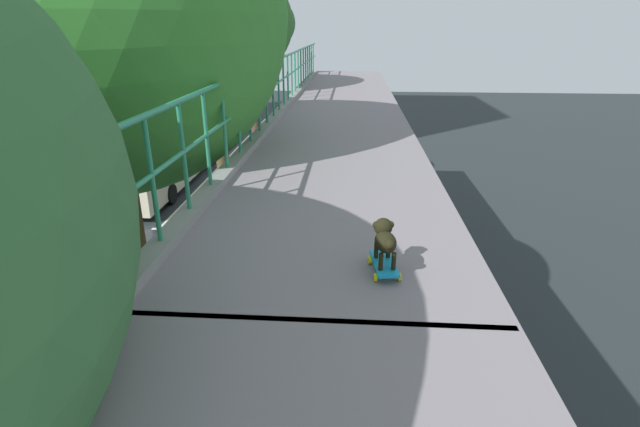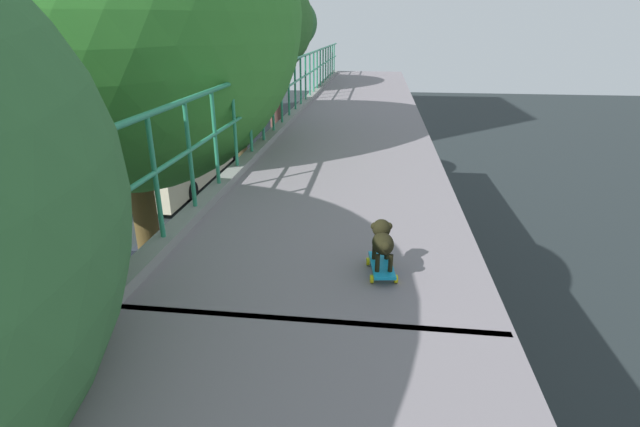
{
  "view_description": "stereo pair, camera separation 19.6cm",
  "coord_description": "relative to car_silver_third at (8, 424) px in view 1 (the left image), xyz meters",
  "views": [
    {
      "loc": [
        1.4,
        -2.05,
        7.84
      ],
      "look_at": [
        1.14,
        1.65,
        6.34
      ],
      "focal_mm": 26.1,
      "sensor_mm": 36.0,
      "label": 1
    },
    {
      "loc": [
        1.6,
        -2.03,
        7.84
      ],
      "look_at": [
        1.14,
        1.65,
        6.34
      ],
      "focal_mm": 26.1,
      "sensor_mm": 36.0,
      "label": 2
    }
  ],
  "objects": [
    {
      "name": "toy_skateboard",
      "position": [
        6.76,
        -3.03,
        5.35
      ],
      "size": [
        0.25,
        0.46,
        0.09
      ],
      "color": "#1698CE",
      "rests_on": "overpass_deck"
    },
    {
      "name": "small_dog",
      "position": [
        6.75,
        -3.02,
        5.58
      ],
      "size": [
        0.2,
        0.4,
        0.34
      ],
      "color": "black",
      "rests_on": "toy_skateboard"
    },
    {
      "name": "overpass_deck",
      "position": [
        6.2,
        -4.31,
        5.07
      ],
      "size": [
        2.85,
        38.72,
        0.42
      ],
      "color": "slate",
      "rests_on": "bridge_pier"
    },
    {
      "name": "city_bus",
      "position": [
        -3.23,
        16.91,
        1.27
      ],
      "size": [
        2.72,
        11.23,
        3.52
      ],
      "color": "beige",
      "rests_on": "ground"
    },
    {
      "name": "roadside_tree_mid",
      "position": [
        2.6,
        0.95,
        7.25
      ],
      "size": [
        5.75,
        5.75,
        10.72
      ],
      "color": "brown",
      "rests_on": "ground"
    },
    {
      "name": "car_silver_third",
      "position": [
        0.0,
        0.0,
        0.0
      ],
      "size": [
        1.86,
        3.88,
        1.53
      ],
      "color": "#B2BCBA",
      "rests_on": "ground"
    },
    {
      "name": "roadside_tree_far",
      "position": [
        2.07,
        8.84,
        7.17
      ],
      "size": [
        5.02,
        5.02,
        9.88
      ],
      "color": "#4E4125",
      "rests_on": "ground"
    },
    {
      "name": "green_railing",
      "position": [
        4.82,
        -4.31,
        5.57
      ],
      "size": [
        0.2,
        36.78,
        1.2
      ],
      "color": "gray",
      "rests_on": "overpass_deck"
    },
    {
      "name": "roadside_tree_farthest",
      "position": [
        2.15,
        14.16,
        7.06
      ],
      "size": [
        3.72,
        3.72,
        9.31
      ],
      "color": "brown",
      "rests_on": "ground"
    },
    {
      "name": "car_white_fifth",
      "position": [
        0.02,
        6.96,
        -0.07
      ],
      "size": [
        1.9,
        4.11,
        1.38
      ],
      "color": "white",
      "rests_on": "ground"
    }
  ]
}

